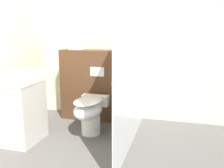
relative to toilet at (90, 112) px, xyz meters
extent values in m
cube|color=beige|center=(0.20, 0.87, 0.92)|extent=(8.00, 0.06, 2.50)
cube|color=#51331E|center=(-0.04, 0.61, 0.24)|extent=(1.27, 0.27, 1.12)
cube|color=white|center=(-0.04, 0.47, 0.48)|extent=(0.22, 0.01, 0.14)
cube|color=silver|center=(0.61, -0.10, 0.69)|extent=(0.01, 1.89, 2.04)
sphere|color=#B2B2B7|center=(0.61, -1.01, 0.65)|extent=(0.04, 0.04, 0.04)
cylinder|color=white|center=(0.00, 0.04, -0.15)|extent=(0.27, 0.27, 0.35)
ellipsoid|color=white|center=(0.00, -0.06, 0.05)|extent=(0.36, 0.54, 0.24)
ellipsoid|color=white|center=(0.00, -0.06, 0.18)|extent=(0.35, 0.53, 0.02)
cube|color=white|center=(0.00, 0.25, 0.10)|extent=(0.38, 0.13, 0.15)
cube|color=beige|center=(-0.82, -0.42, 0.06)|extent=(0.51, 0.54, 0.78)
cube|color=white|center=(-0.82, -0.42, 0.53)|extent=(0.52, 0.55, 0.15)
cylinder|color=silver|center=(-0.82, -0.27, 0.68)|extent=(0.02, 0.02, 0.14)
cylinder|color=#B7B7BC|center=(0.41, 0.58, 0.90)|extent=(0.14, 0.07, 0.07)
cone|color=#B7B7BC|center=(0.49, 0.58, 0.90)|extent=(0.03, 0.06, 0.06)
cylinder|color=#B7B7BC|center=(0.38, 0.58, 0.85)|extent=(0.03, 0.03, 0.10)
cube|color=white|center=(-0.43, 0.62, 0.83)|extent=(0.20, 0.16, 0.06)
camera|label=1|loc=(1.16, -3.05, 1.12)|focal=40.00mm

